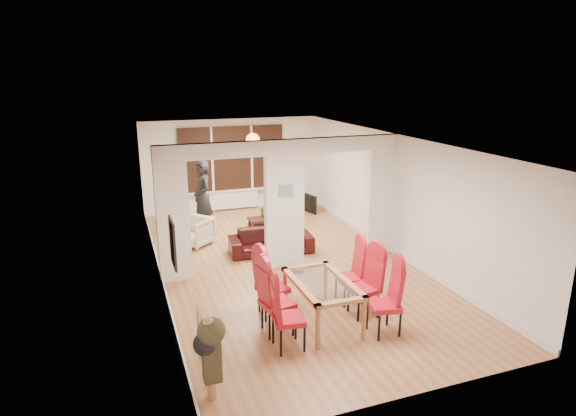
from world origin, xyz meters
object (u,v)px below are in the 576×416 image
dining_chair_lc (273,284)px  television (304,203)px  armchair (194,231)px  person (203,198)px  dining_chair_rb (364,284)px  bowl (273,216)px  dining_chair_la (289,314)px  dining_table (322,302)px  sofa (271,241)px  dining_chair_lb (277,298)px  dining_chair_ra (385,300)px  bottle (262,212)px  coffee_table (268,222)px  dining_chair_rc (350,273)px

dining_chair_lc → television: 6.12m
armchair → television: armchair is taller
television → person: bearing=93.7°
armchair → person: (0.35, 0.77, 0.58)m
dining_chair_rb → bowl: size_ratio=5.06×
dining_chair_la → bowl: 5.75m
dining_table → armchair: 4.46m
sofa → armchair: bearing=150.6°
dining_chair_lb → dining_chair_ra: bearing=-31.6°
dining_chair_la → person: person is taller
person → bowl: bearing=78.2°
bowl → bottle: bearing=165.0°
dining_chair_la → bowl: dining_chair_la is taller
sofa → bottle: 1.91m
coffee_table → bowl: 0.20m
dining_chair_la → sofa: bearing=83.9°
dining_chair_rc → coffee_table: 4.55m
television → sofa: bearing=132.3°
dining_chair_lb → coffee_table: (1.46, 5.08, -0.45)m
dining_chair_lb → sofa: 3.41m
television → bottle: bearing=107.0°
dining_chair_la → dining_chair_ra: (1.50, -0.11, 0.01)m
dining_chair_lc → bowl: dining_chair_lc is taller
dining_chair_lb → television: dining_chair_lb is taller
dining_chair_ra → television: size_ratio=1.20×
dining_chair_ra → dining_chair_rc: dining_chair_ra is taller
dining_chair_ra → person: 5.92m
person → bowl: person is taller
dining_table → television: size_ratio=1.64×
person → dining_chair_lb: bearing=-8.8°
person → dining_chair_rb: bearing=7.6°
dining_chair_rb → dining_chair_lb: bearing=169.1°
dining_chair_la → dining_chair_rc: size_ratio=1.04×
armchair → person: size_ratio=0.39×
person → sofa: bearing=21.3°
dining_chair_lb → person: (-0.20, 5.08, 0.35)m
dining_chair_la → television: 7.07m
dining_chair_lc → dining_chair_rb: (1.39, -0.49, -0.01)m
dining_chair_la → dining_chair_rc: dining_chair_la is taller
sofa → dining_chair_rb: bearing=-74.9°
dining_chair_rc → television: 5.63m
dining_table → person: bearing=100.9°
bottle → bowl: 0.31m
armchair → coffee_table: size_ratio=0.72×
dining_chair_rb → person: (-1.70, 5.04, 0.37)m
dining_chair_la → armchair: dining_chair_la is taller
dining_table → bowl: 5.07m
dining_chair_lc → dining_chair_rb: dining_chair_lc is taller
television → coffee_table: 1.67m
sofa → television: 3.33m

